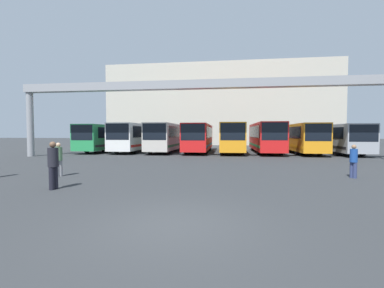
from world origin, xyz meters
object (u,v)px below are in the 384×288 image
object	(u,v)px
bus_slot_4	(232,136)
bus_slot_6	(299,137)
bus_slot_5	(265,136)
pedestrian_far_center	(354,160)
pedestrian_mid_left	(53,164)
pedestrian_mid_right	(59,159)
bus_slot_1	(136,136)
bus_slot_0	(110,136)
bus_slot_3	(199,136)
bus_slot_2	(166,136)
bus_slot_7	(336,137)

from	to	relation	value
bus_slot_4	bus_slot_6	xyz separation A→B (m)	(7.38, 0.27, -0.05)
bus_slot_5	pedestrian_far_center	size ratio (longest dim) A/B	6.92
pedestrian_mid_left	pedestrian_mid_right	bearing A→B (deg)	-140.97
bus_slot_1	bus_slot_5	size ratio (longest dim) A/B	0.96
bus_slot_5	pedestrian_mid_left	xyz separation A→B (m)	(-10.85, -20.23, -0.88)
bus_slot_1	bus_slot_6	world-z (taller)	bus_slot_1
bus_slot_6	bus_slot_5	bearing A→B (deg)	-173.95
bus_slot_0	bus_slot_3	distance (m)	11.09
bus_slot_2	bus_slot_3	size ratio (longest dim) A/B	0.91
bus_slot_1	bus_slot_3	world-z (taller)	bus_slot_1
bus_slot_2	bus_slot_5	world-z (taller)	bus_slot_5
pedestrian_far_center	bus_slot_0	bearing A→B (deg)	-163.32
bus_slot_2	bus_slot_7	bearing A→B (deg)	1.79
bus_slot_0	pedestrian_far_center	bearing A→B (deg)	-39.63
bus_slot_2	pedestrian_mid_right	size ratio (longest dim) A/B	5.96
bus_slot_0	pedestrian_mid_left	world-z (taller)	bus_slot_0
bus_slot_0	pedestrian_mid_right	world-z (taller)	bus_slot_0
bus_slot_6	pedestrian_far_center	size ratio (longest dim) A/B	7.40
bus_slot_4	pedestrian_mid_right	xyz separation A→B (m)	(-8.86, -17.61, -0.94)
bus_slot_0	bus_slot_6	size ratio (longest dim) A/B	1.05
bus_slot_0	bus_slot_3	xyz separation A→B (m)	(11.06, -0.75, 0.03)
bus_slot_1	pedestrian_mid_right	xyz separation A→B (m)	(2.20, -17.26, -0.94)
bus_slot_0	pedestrian_mid_right	bearing A→B (deg)	-72.05
bus_slot_2	bus_slot_5	distance (m)	11.08
bus_slot_7	pedestrian_mid_left	bearing A→B (deg)	-131.95
bus_slot_2	pedestrian_mid_right	bearing A→B (deg)	-95.01
bus_slot_0	bus_slot_7	xyz separation A→B (m)	(25.82, -0.64, -0.04)
bus_slot_5	pedestrian_far_center	xyz separation A→B (m)	(1.76, -16.05, -1.00)
bus_slot_3	bus_slot_7	xyz separation A→B (m)	(14.75, 0.10, -0.07)
bus_slot_3	pedestrian_mid_left	distance (m)	20.49
bus_slot_4	bus_slot_3	bearing A→B (deg)	-177.20
bus_slot_1	bus_slot_7	size ratio (longest dim) A/B	0.95
bus_slot_0	pedestrian_mid_left	bearing A→B (deg)	-70.05
bus_slot_0	bus_slot_5	bearing A→B (deg)	-2.13
pedestrian_mid_right	pedestrian_mid_left	bearing A→B (deg)	-111.43
bus_slot_2	bus_slot_6	bearing A→B (deg)	3.59
bus_slot_6	pedestrian_mid_right	bearing A→B (deg)	-132.25
bus_slot_6	pedestrian_mid_left	xyz separation A→B (m)	(-14.54, -20.62, -0.81)
bus_slot_2	bus_slot_0	bearing A→B (deg)	170.61
pedestrian_far_center	pedestrian_mid_left	xyz separation A→B (m)	(-12.61, -4.19, 0.12)
bus_slot_1	pedestrian_far_center	size ratio (longest dim) A/B	6.64
pedestrian_mid_left	bus_slot_7	bearing A→B (deg)	145.25
bus_slot_1	pedestrian_mid_left	size ratio (longest dim) A/B	5.80
bus_slot_7	pedestrian_mid_right	world-z (taller)	bus_slot_7
bus_slot_0	bus_slot_2	size ratio (longest dim) A/B	1.24
bus_slot_2	pedestrian_mid_right	world-z (taller)	bus_slot_2
bus_slot_5	pedestrian_far_center	distance (m)	16.17
bus_slot_6	bus_slot_4	bearing A→B (deg)	-177.89
bus_slot_5	pedestrian_mid_right	distance (m)	21.55
bus_slot_7	bus_slot_0	bearing A→B (deg)	178.57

